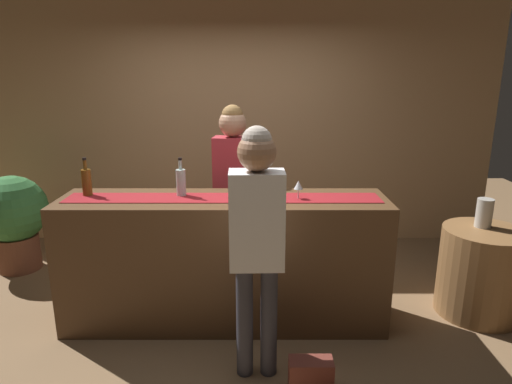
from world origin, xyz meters
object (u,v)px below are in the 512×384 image
wine_bottle_amber (88,182)px  potted_plant_tall (15,216)px  wine_glass_mid_counter (243,183)px  vase_on_side_table (486,213)px  bartender (235,178)px  customer_sipping (258,229)px  round_side_table (483,272)px  wine_bottle_clear (182,182)px  wine_glass_near_customer (271,185)px  handbag (312,375)px  wine_glass_far_end (300,186)px

wine_bottle_amber → potted_plant_tall: 1.56m
wine_glass_mid_counter → vase_on_side_table: size_ratio=0.60×
bartender → customer_sipping: bartender is taller
customer_sipping → round_side_table: size_ratio=2.27×
wine_bottle_clear → wine_glass_near_customer: bearing=-6.2°
wine_glass_near_customer → bartender: (-0.30, 0.59, -0.09)m
wine_bottle_amber → wine_glass_mid_counter: size_ratio=2.10×
vase_on_side_table → wine_glass_mid_counter: bearing=-175.8°
bartender → wine_glass_mid_counter: bearing=106.7°
wine_glass_near_customer → handbag: (0.25, -0.84, -1.04)m
bartender → round_side_table: size_ratio=2.31×
wine_glass_near_customer → wine_glass_far_end: bearing=-3.9°
wine_glass_near_customer → round_side_table: size_ratio=0.19×
wine_glass_near_customer → vase_on_side_table: 1.81m
vase_on_side_table → customer_sipping: bearing=-155.2°
wine_bottle_clear → handbag: bearing=-44.6°
round_side_table → handbag: round_side_table is taller
handbag → bartender: bearing=111.1°
bartender → handbag: size_ratio=6.10×
wine_bottle_clear → customer_sipping: (0.59, -0.74, -0.12)m
potted_plant_tall → wine_bottle_amber: bearing=-38.6°
wine_glass_far_end → customer_sipping: 0.74m
bartender → vase_on_side_table: 2.12m
wine_bottle_amber → bartender: (1.11, 0.51, -0.10)m
wine_glass_near_customer → round_side_table: wine_glass_near_customer is taller
wine_glass_far_end → handbag: size_ratio=0.51×
round_side_table → potted_plant_tall: 4.41m
wine_bottle_amber → bartender: size_ratio=0.18×
wine_bottle_clear → vase_on_side_table: bearing=2.8°
customer_sipping → handbag: 1.00m
potted_plant_tall → wine_glass_near_customer: bearing=-21.0°
wine_bottle_clear → potted_plant_tall: wine_bottle_clear is taller
customer_sipping → wine_glass_far_end: bearing=62.6°
bartender → round_side_table: (2.08, -0.47, -0.69)m
wine_bottle_amber → wine_glass_far_end: size_ratio=2.10×
bartender → customer_sipping: (0.21, -1.25, -0.02)m
customer_sipping → vase_on_side_table: 2.07m
vase_on_side_table → handbag: (-1.52, -1.04, -0.75)m
wine_glass_near_customer → vase_on_side_table: size_ratio=0.60×
wine_glass_far_end → wine_glass_near_customer: bearing=176.1°
customer_sipping → handbag: customer_sipping is taller
customer_sipping → wine_glass_near_customer: bearing=80.2°
customer_sipping → handbag: (0.34, -0.18, -0.92)m
wine_bottle_clear → customer_sipping: customer_sipping is taller
bartender → customer_sipping: 1.27m
wine_glass_mid_counter → wine_glass_far_end: bearing=-8.7°
wine_glass_mid_counter → handbag: 1.44m
wine_glass_mid_counter → round_side_table: wine_glass_mid_counter is taller
bartender → wine_bottle_clear: bearing=59.9°
wine_glass_far_end → customer_sipping: customer_sipping is taller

